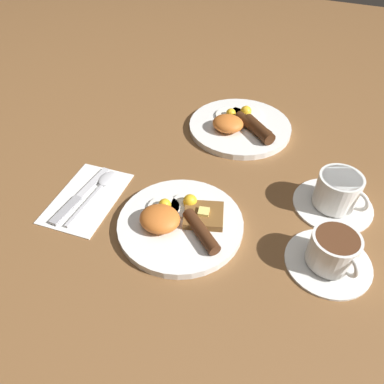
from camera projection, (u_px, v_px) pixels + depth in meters
name	position (u px, v px, depth m)	size (l,w,h in m)	color
ground_plane	(181.00, 227.00, 0.70)	(3.00, 3.00, 0.00)	brown
breakfast_plate_near	(180.00, 222.00, 0.70)	(0.23, 0.23, 0.05)	white
breakfast_plate_far	(241.00, 126.00, 0.93)	(0.25, 0.25, 0.05)	white
teacup_near	(332.00, 253.00, 0.62)	(0.15, 0.15, 0.07)	white
teacup_far	(337.00, 194.00, 0.72)	(0.16, 0.16, 0.08)	white
napkin	(87.00, 197.00, 0.76)	(0.12, 0.19, 0.01)	white
knife	(78.00, 197.00, 0.75)	(0.02, 0.18, 0.01)	silver
spoon	(103.00, 184.00, 0.78)	(0.03, 0.17, 0.01)	silver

